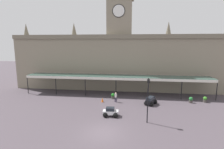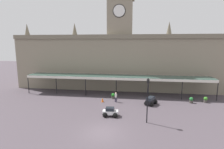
# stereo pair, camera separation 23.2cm
# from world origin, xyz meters

# --- Properties ---
(ground_plane) EXTENTS (140.00, 140.00, 0.00)m
(ground_plane) POSITION_xyz_m (0.00, 0.00, 0.00)
(ground_plane) COLOR #4A4148
(station_building) EXTENTS (43.36, 6.61, 19.28)m
(station_building) POSITION_xyz_m (0.00, 20.18, 6.21)
(station_building) COLOR gray
(station_building) RESTS_ON ground
(entrance_canopy) EXTENTS (34.09, 3.26, 3.59)m
(entrance_canopy) POSITION_xyz_m (0.00, 14.65, 3.44)
(entrance_canopy) COLOR #38564C
(entrance_canopy) RESTS_ON ground
(car_black_estate) EXTENTS (2.18, 2.43, 1.27)m
(car_black_estate) POSITION_xyz_m (5.87, 9.88, 0.56)
(car_black_estate) COLOR black
(car_black_estate) RESTS_ON ground
(car_white_sedan) EXTENTS (2.08, 1.57, 1.19)m
(car_white_sedan) POSITION_xyz_m (0.23, 4.54, 0.50)
(car_white_sedan) COLOR silver
(car_white_sedan) RESTS_ON ground
(pedestrian_beside_cars) EXTENTS (0.38, 0.34, 1.67)m
(pedestrian_beside_cars) POSITION_xyz_m (0.29, 10.38, 0.91)
(pedestrian_beside_cars) COLOR #3F384C
(pedestrian_beside_cars) RESTS_ON ground
(victorian_lamppost) EXTENTS (0.30, 0.30, 5.54)m
(victorian_lamppost) POSITION_xyz_m (4.92, 3.15, 3.40)
(victorian_lamppost) COLOR black
(victorian_lamppost) RESTS_ON ground
(traffic_cone) EXTENTS (0.40, 0.40, 0.72)m
(traffic_cone) POSITION_xyz_m (-1.88, 10.12, 0.36)
(traffic_cone) COLOR orange
(traffic_cone) RESTS_ON ground
(planter_by_canopy) EXTENTS (0.60, 0.60, 0.96)m
(planter_by_canopy) POSITION_xyz_m (-0.40, 12.15, 0.49)
(planter_by_canopy) COLOR #47423D
(planter_by_canopy) RESTS_ON ground
(planter_forecourt_centre) EXTENTS (0.60, 0.60, 0.96)m
(planter_forecourt_centre) POSITION_xyz_m (14.78, 12.13, 0.49)
(planter_forecourt_centre) COLOR #47423D
(planter_forecourt_centre) RESTS_ON ground
(planter_near_kerb) EXTENTS (0.60, 0.60, 0.96)m
(planter_near_kerb) POSITION_xyz_m (12.40, 11.59, 0.49)
(planter_near_kerb) COLOR #47423D
(planter_near_kerb) RESTS_ON ground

